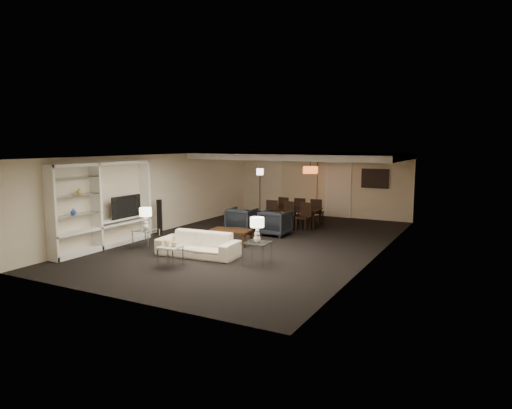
{
  "coord_description": "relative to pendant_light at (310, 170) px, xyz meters",
  "views": [
    {
      "loc": [
        6.09,
        -11.48,
        2.86
      ],
      "look_at": [
        0.0,
        0.0,
        1.1
      ],
      "focal_mm": 32.0,
      "sensor_mm": 36.0,
      "label": 1
    }
  ],
  "objects": [
    {
      "name": "sofa",
      "position": [
        -0.82,
        -5.67,
        -1.61
      ],
      "size": [
        2.15,
        0.97,
        0.61
      ],
      "primitive_type": "imported",
      "rotation": [
        0.0,
        0.0,
        0.07
      ],
      "color": "beige",
      "rests_on": "floor"
    },
    {
      "name": "side_table_left",
      "position": [
        -2.52,
        -5.67,
        -1.65
      ],
      "size": [
        0.59,
        0.59,
        0.54
      ],
      "primitive_type": null,
      "rotation": [
        0.0,
        0.0,
        0.03
      ],
      "color": "white",
      "rests_on": "floor"
    },
    {
      "name": "painting",
      "position": [
        1.8,
        1.96,
        -0.37
      ],
      "size": [
        0.95,
        0.04,
        0.65
      ],
      "primitive_type": "cube",
      "color": "#142D38",
      "rests_on": "wall_back"
    },
    {
      "name": "chair_nl",
      "position": [
        -0.92,
        -1.3,
        -1.46
      ],
      "size": [
        0.48,
        0.48,
        0.92
      ],
      "primitive_type": null,
      "rotation": [
        0.0,
        0.0,
        0.13
      ],
      "color": "black",
      "rests_on": "floor"
    },
    {
      "name": "chair_fm",
      "position": [
        -0.32,
        0.0,
        -1.46
      ],
      "size": [
        0.45,
        0.45,
        0.92
      ],
      "primitive_type": null,
      "rotation": [
        0.0,
        0.0,
        3.2
      ],
      "color": "black",
      "rests_on": "floor"
    },
    {
      "name": "floor_speaker",
      "position": [
        -3.5,
        -3.94,
        -1.37
      ],
      "size": [
        0.13,
        0.13,
        1.1
      ],
      "primitive_type": "cube",
      "rotation": [
        0.0,
        0.0,
        0.08
      ],
      "color": "black",
      "rests_on": "floor"
    },
    {
      "name": "marble_table",
      "position": [
        -0.82,
        -6.77,
        -1.68
      ],
      "size": [
        0.52,
        0.52,
        0.48
      ],
      "primitive_type": null,
      "rotation": [
        0.0,
        0.0,
        0.08
      ],
      "color": "silver",
      "rests_on": "floor"
    },
    {
      "name": "media_unit",
      "position": [
        -3.61,
        -6.1,
        -0.74
      ],
      "size": [
        0.38,
        3.4,
        2.35
      ],
      "primitive_type": null,
      "color": "white",
      "rests_on": "wall_left"
    },
    {
      "name": "pendant_light",
      "position": [
        0.0,
        0.0,
        0.0
      ],
      "size": [
        0.52,
        0.52,
        0.24
      ],
      "primitive_type": "cylinder",
      "color": "#D8591E",
      "rests_on": "ceiling_soffit"
    },
    {
      "name": "table_lamp_right",
      "position": [
        0.88,
        -5.67,
        -1.09
      ],
      "size": [
        0.36,
        0.36,
        0.59
      ],
      "primitive_type": null,
      "rotation": [
        0.0,
        0.0,
        -0.12
      ],
      "color": "#F1E2CB",
      "rests_on": "side_table_right"
    },
    {
      "name": "chair_nr",
      "position": [
        0.28,
        -1.3,
        -1.46
      ],
      "size": [
        0.47,
        0.47,
        0.92
      ],
      "primitive_type": null,
      "rotation": [
        0.0,
        0.0,
        -0.12
      ],
      "color": "black",
      "rests_on": "floor"
    },
    {
      "name": "chair_nm",
      "position": [
        -0.32,
        -1.3,
        -1.46
      ],
      "size": [
        0.47,
        0.47,
        0.92
      ],
      "primitive_type": null,
      "rotation": [
        0.0,
        0.0,
        -0.11
      ],
      "color": "black",
      "rests_on": "floor"
    },
    {
      "name": "coffee_table",
      "position": [
        -0.82,
        -4.07,
        -1.71
      ],
      "size": [
        1.22,
        0.8,
        0.41
      ],
      "primitive_type": null,
      "rotation": [
        0.0,
        0.0,
        0.12
      ],
      "color": "black",
      "rests_on": "floor"
    },
    {
      "name": "ceiling",
      "position": [
        -0.3,
        -3.5,
        0.58
      ],
      "size": [
        7.0,
        11.0,
        0.02
      ],
      "primitive_type": "cube",
      "color": "silver",
      "rests_on": "ground"
    },
    {
      "name": "television",
      "position": [
        -3.58,
        -5.39,
        -0.86
      ],
      "size": [
        1.09,
        0.14,
        0.63
      ],
      "primitive_type": "imported",
      "rotation": [
        0.0,
        0.0,
        1.57
      ],
      "color": "black",
      "rests_on": "media_unit"
    },
    {
      "name": "armchair_right",
      "position": [
        -0.22,
        -2.37,
        -1.53
      ],
      "size": [
        0.85,
        0.87,
        0.78
      ],
      "primitive_type": "imported",
      "rotation": [
        0.0,
        0.0,
        3.12
      ],
      "color": "black",
      "rests_on": "floor"
    },
    {
      "name": "vase_amber",
      "position": [
        -3.61,
        -6.89,
        -0.28
      ],
      "size": [
        0.16,
        0.16,
        0.17
      ],
      "primitive_type": "imported",
      "color": "gold",
      "rests_on": "media_unit"
    },
    {
      "name": "vase_blue",
      "position": [
        -3.61,
        -7.11,
        -0.78
      ],
      "size": [
        0.16,
        0.16,
        0.16
      ],
      "primitive_type": "imported",
      "color": "#2944B3",
      "rests_on": "media_unit"
    },
    {
      "name": "door",
      "position": [
        0.4,
        1.97,
        -0.87
      ],
      "size": [
        0.9,
        0.05,
        2.1
      ],
      "primitive_type": "cube",
      "color": "silver",
      "rests_on": "wall_back"
    },
    {
      "name": "gold_gourd_a",
      "position": [
        -0.92,
        -6.77,
        -1.36
      ],
      "size": [
        0.15,
        0.15,
        0.15
      ],
      "primitive_type": "sphere",
      "color": "tan",
      "rests_on": "marble_table"
    },
    {
      "name": "wall_left",
      "position": [
        -3.8,
        -3.5,
        -0.67
      ],
      "size": [
        0.02,
        11.0,
        2.5
      ],
      "primitive_type": "cube",
      "color": "beige",
      "rests_on": "ground"
    },
    {
      "name": "wall_right",
      "position": [
        3.2,
        -3.5,
        -0.67
      ],
      "size": [
        0.02,
        11.0,
        2.5
      ],
      "primitive_type": "cube",
      "color": "beige",
      "rests_on": "ground"
    },
    {
      "name": "chair_fl",
      "position": [
        -0.92,
        0.0,
        -1.46
      ],
      "size": [
        0.47,
        0.47,
        0.92
      ],
      "primitive_type": null,
      "rotation": [
        0.0,
        0.0,
        3.02
      ],
      "color": "black",
      "rests_on": "floor"
    },
    {
      "name": "floor",
      "position": [
        -0.3,
        -3.5,
        -1.92
      ],
      "size": [
        11.0,
        11.0,
        0.0
      ],
      "primitive_type": "plane",
      "color": "black",
      "rests_on": "ground"
    },
    {
      "name": "armchair_left",
      "position": [
        -1.42,
        -2.37,
        -1.53
      ],
      "size": [
        0.88,
        0.9,
        0.78
      ],
      "primitive_type": "imported",
      "rotation": [
        0.0,
        0.0,
        3.2
      ],
      "color": "black",
      "rests_on": "floor"
    },
    {
      "name": "gold_gourd_b",
      "position": [
        -0.72,
        -6.77,
        -1.37
      ],
      "size": [
        0.13,
        0.13,
        0.13
      ],
      "primitive_type": "sphere",
      "color": "tan",
      "rests_on": "marble_table"
    },
    {
      "name": "floor_lamp",
      "position": [
        -2.34,
        0.68,
        -0.98
      ],
      "size": [
        0.3,
        0.3,
        1.87
      ],
      "primitive_type": null,
      "rotation": [
        0.0,
        0.0,
        0.13
      ],
      "color": "black",
      "rests_on": "floor"
    },
    {
      "name": "side_table_right",
      "position": [
        0.88,
        -5.67,
        -1.65
      ],
      "size": [
        0.61,
        0.61,
        0.54
      ],
      "primitive_type": null,
      "rotation": [
        0.0,
        0.0,
        0.06
      ],
      "color": "white",
      "rests_on": "floor"
    },
    {
      "name": "chair_fr",
      "position": [
        0.28,
        0.0,
        -1.46
      ],
      "size": [
        0.47,
        0.47,
        0.92
      ],
      "primitive_type": null,
      "rotation": [
        0.0,
        0.0,
        3.26
      ],
      "color": "black",
      "rests_on": "floor"
    },
    {
      "name": "wall_back",
      "position": [
        -0.3,
        2.0,
        -0.67
      ],
      "size": [
        7.0,
        0.02,
        2.5
      ],
      "primitive_type": "cube",
      "color": "beige",
      "rests_on": "ground"
    },
    {
      "name": "table_lamp_left",
      "position": [
        -2.52,
        -5.67,
        -1.09
      ],
      "size": [
        0.33,
        0.33,
        0.59
      ],
      "primitive_type": null,
      "rotation": [
        0.0,
        0.0,
        0.02
      ],
      "color": "beige",
      "rests_on": "side_table_left"
    },
    {
      "name": "curtains",
      "position": [
        -1.2,
        1.92,
        -0.72
      ],
      "size": [
        1.5,
        0.12,
        2.4
      ],
      "primitive_type": "cube",
      "color": "beige",
      "rests_on": "wall_back"
    },
    {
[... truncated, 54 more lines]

